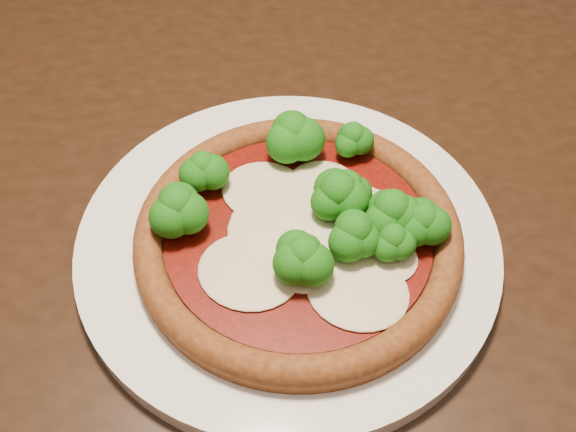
% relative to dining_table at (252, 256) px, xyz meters
% --- Properties ---
extents(dining_table, '(1.46, 1.27, 0.75)m').
position_rel_dining_table_xyz_m(dining_table, '(0.00, 0.00, 0.00)').
color(dining_table, black).
rests_on(dining_table, floor).
extents(plate, '(0.33, 0.33, 0.02)m').
position_rel_dining_table_xyz_m(plate, '(0.05, -0.04, 0.10)').
color(plate, silver).
rests_on(plate, dining_table).
extents(pizza, '(0.25, 0.25, 0.06)m').
position_rel_dining_table_xyz_m(pizza, '(0.07, -0.05, 0.13)').
color(pizza, brown).
rests_on(pizza, plate).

